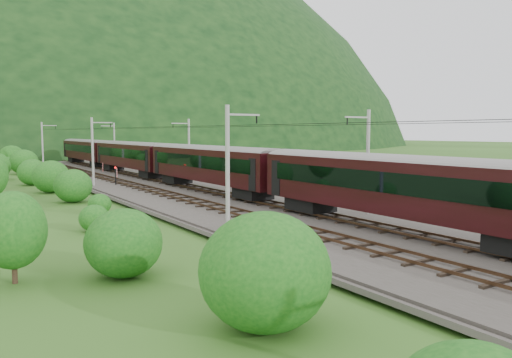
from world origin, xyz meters
TOP-DOWN VIEW (x-y plane):
  - ground at (0.00, 0.00)m, footprint 600.00×600.00m
  - railbed at (0.00, 10.00)m, footprint 14.00×220.00m
  - track_left at (-2.40, 10.00)m, footprint 2.40×220.00m
  - track_right at (2.40, 10.00)m, footprint 2.40×220.00m
  - catenary_left at (-6.12, 32.00)m, footprint 2.54×192.28m
  - catenary_right at (6.12, 32.00)m, footprint 2.54×192.28m
  - overhead_wires at (0.00, 10.00)m, footprint 4.83×198.00m
  - train at (2.40, 18.42)m, footprint 3.26×182.30m
  - hazard_post_near at (-0.53, 41.23)m, footprint 0.14×0.14m
  - hazard_post_far at (0.62, 52.15)m, footprint 0.15×0.15m
  - signal at (-3.75, 31.40)m, footprint 0.24×0.24m
  - vegetation_left at (-13.20, 25.04)m, footprint 13.33×149.50m

SIDE VIEW (x-z plane):
  - ground at x=0.00m, z-range 0.00..0.00m
  - railbed at x=0.00m, z-range 0.00..0.30m
  - track_left at x=-2.40m, z-range 0.24..0.51m
  - track_right at x=2.40m, z-range 0.24..0.51m
  - hazard_post_near at x=-0.53m, z-range 0.30..1.62m
  - hazard_post_far at x=0.62m, z-range 0.30..1.69m
  - signal at x=-3.75m, z-range 0.49..2.67m
  - vegetation_left at x=-13.20m, z-range -0.60..4.41m
  - train at x=2.40m, z-range 0.98..6.65m
  - catenary_left at x=-6.12m, z-range 0.50..8.50m
  - catenary_right at x=6.12m, z-range 0.50..8.50m
  - overhead_wires at x=0.00m, z-range 7.08..7.12m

